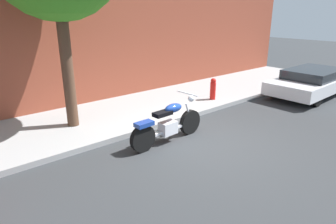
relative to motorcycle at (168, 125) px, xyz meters
name	(u,v)px	position (x,y,z in m)	size (l,w,h in m)	color
ground_plane	(200,143)	(0.56, -0.58, -0.46)	(60.00, 60.00, 0.00)	#303335
sidewalk	(133,111)	(0.56, 2.42, -0.39)	(20.46, 3.18, 0.14)	#989898
motorcycle	(168,125)	(0.00, 0.00, 0.00)	(2.26, 0.70, 1.16)	black
parked_car_white	(314,81)	(7.24, -0.27, 0.09)	(4.59, 1.90, 1.03)	black
fire_hydrant	(213,91)	(3.37, 1.51, -0.01)	(0.20, 0.20, 0.91)	red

